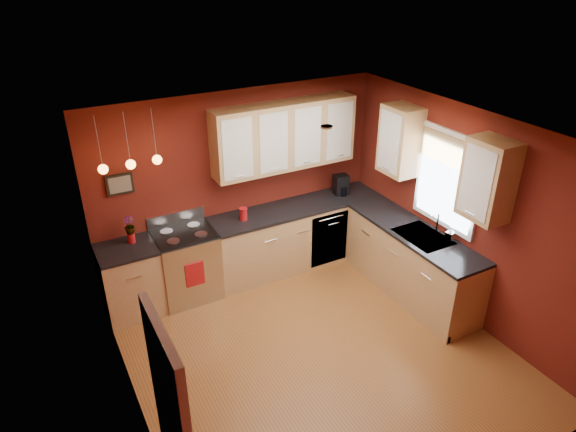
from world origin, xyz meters
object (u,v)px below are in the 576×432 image
red_canister (243,214)px  gas_range (187,264)px  sink (423,238)px  soap_pump (450,235)px  coffee_maker (341,185)px

red_canister → gas_range: bearing=178.8°
sink → soap_pump: size_ratio=3.43×
gas_range → coffee_maker: coffee_maker is taller
sink → red_canister: 2.34m
soap_pump → gas_range: bearing=147.9°
gas_range → coffee_maker: 2.48m
red_canister → coffee_maker: coffee_maker is taller
gas_range → red_canister: (0.82, -0.02, 0.55)m
gas_range → red_canister: 0.99m
sink → coffee_maker: bearing=97.8°
soap_pump → red_canister: bearing=138.7°
gas_range → coffee_maker: (2.41, 0.04, 0.60)m
gas_range → red_canister: size_ratio=6.50×
gas_range → sink: sink is taller
sink → coffee_maker: 1.56m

